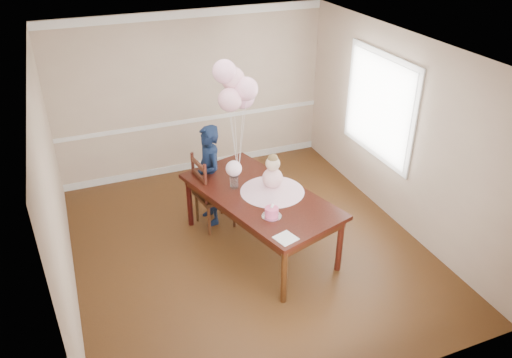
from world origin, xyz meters
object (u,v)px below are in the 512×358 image
at_px(dining_table_top, 260,196).
at_px(birthday_cake, 272,212).
at_px(woman, 209,175).
at_px(dining_chair_seat, 215,195).

xyz_separation_m(dining_table_top, birthday_cake, (-0.07, -0.54, 0.09)).
height_order(dining_table_top, woman, woman).
xyz_separation_m(dining_chair_seat, woman, (-0.03, 0.12, 0.25)).
xyz_separation_m(dining_table_top, woman, (-0.42, 0.85, -0.05)).
bearing_deg(birthday_cake, dining_table_top, 82.89).
xyz_separation_m(dining_table_top, dining_chair_seat, (-0.39, 0.72, -0.30)).
relative_size(dining_table_top, woman, 1.47).
bearing_deg(dining_table_top, birthday_cake, -113.96).
bearing_deg(birthday_cake, woman, 104.44).
height_order(birthday_cake, dining_chair_seat, birthday_cake).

